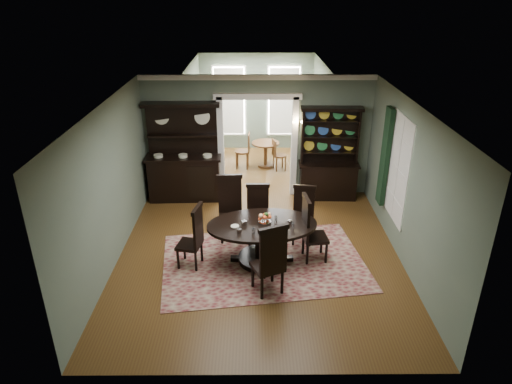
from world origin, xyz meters
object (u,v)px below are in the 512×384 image
sideboard (184,166)px  parlor_table (265,151)px  dining_table (262,235)px  welsh_dresser (328,166)px

sideboard → parlor_table: (2.04, 2.12, -0.36)m
sideboard → parlor_table: sideboard is taller
parlor_table → dining_table: bearing=-92.2°
welsh_dresser → parlor_table: (-1.49, 2.08, -0.35)m
dining_table → sideboard: size_ratio=0.92×
dining_table → welsh_dresser: (1.68, 2.93, 0.26)m
dining_table → parlor_table: (0.19, 5.01, -0.09)m
dining_table → sideboard: 3.45m
dining_table → parlor_table: dining_table is taller
sideboard → welsh_dresser: size_ratio=1.05×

